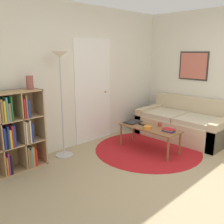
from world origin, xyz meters
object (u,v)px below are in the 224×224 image
(bookshelf, at_px, (6,134))
(coffee_table, at_px, (149,129))
(cup, at_px, (160,124))
(laptop, at_px, (133,122))
(bowl, at_px, (147,128))
(couch, at_px, (184,124))
(floor_lamp, at_px, (60,76))
(vase_on_shelf, at_px, (30,83))

(bookshelf, distance_m, coffee_table, 2.39)
(cup, bearing_deg, laptop, 105.53)
(cup, bearing_deg, bookshelf, 155.75)
(bookshelf, bearing_deg, cup, -24.25)
(bowl, bearing_deg, bookshelf, 154.34)
(coffee_table, bearing_deg, couch, -3.62)
(floor_lamp, xyz_separation_m, vase_on_shelf, (-0.50, 0.07, -0.08))
(floor_lamp, xyz_separation_m, couch, (2.36, -0.95, -1.11))
(couch, distance_m, cup, 0.97)
(bookshelf, height_order, couch, bookshelf)
(couch, distance_m, laptop, 1.20)
(bookshelf, bearing_deg, coffee_table, -23.60)
(coffee_table, relative_size, vase_on_shelf, 5.51)
(bookshelf, xyz_separation_m, bowl, (2.07, -0.99, -0.14))
(bookshelf, relative_size, couch, 0.67)
(bookshelf, bearing_deg, bowl, -25.66)
(bookshelf, relative_size, vase_on_shelf, 5.88)
(coffee_table, distance_m, laptop, 0.42)
(coffee_table, distance_m, vase_on_shelf, 2.20)
(couch, relative_size, coffee_table, 1.58)
(bookshelf, xyz_separation_m, couch, (3.29, -1.02, -0.33))
(floor_lamp, xyz_separation_m, cup, (1.42, -0.99, -0.91))
(bowl, xyz_separation_m, cup, (0.28, -0.06, 0.01))
(coffee_table, height_order, bowl, bowl)
(laptop, height_order, vase_on_shelf, vase_on_shelf)
(bookshelf, relative_size, coffee_table, 1.07)
(laptop, height_order, bowl, bowl)
(laptop, relative_size, cup, 4.71)
(bookshelf, height_order, laptop, bookshelf)
(couch, height_order, cup, couch)
(bowl, bearing_deg, laptop, 73.29)
(bowl, distance_m, cup, 0.29)
(floor_lamp, distance_m, laptop, 1.65)
(floor_lamp, height_order, couch, floor_lamp)
(bookshelf, height_order, vase_on_shelf, vase_on_shelf)
(bowl, bearing_deg, floor_lamp, 140.89)
(couch, xyz_separation_m, vase_on_shelf, (-2.87, 1.02, 1.04))
(coffee_table, relative_size, cup, 15.26)
(couch, relative_size, vase_on_shelf, 8.72)
(couch, xyz_separation_m, bowl, (-1.23, 0.03, 0.19))
(cup, bearing_deg, vase_on_shelf, 151.15)
(laptop, bearing_deg, bookshelf, 166.29)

